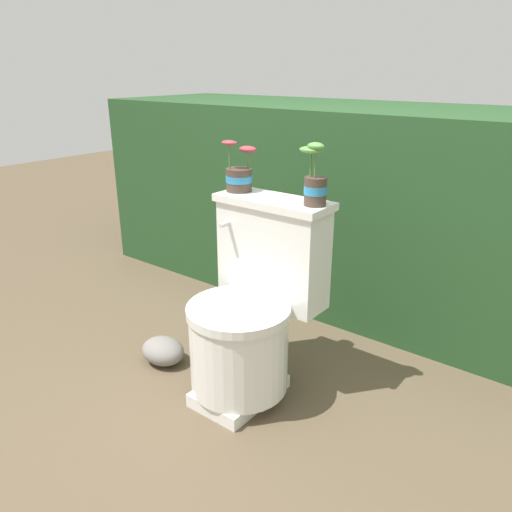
# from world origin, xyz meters

# --- Properties ---
(ground_plane) EXTENTS (12.00, 12.00, 0.00)m
(ground_plane) POSITION_xyz_m (0.00, 0.00, 0.00)
(ground_plane) COLOR brown
(hedge_backdrop) EXTENTS (3.58, 0.96, 1.11)m
(hedge_backdrop) POSITION_xyz_m (0.00, 1.29, 0.56)
(hedge_backdrop) COLOR #234723
(hedge_backdrop) RESTS_ON ground
(toilet) EXTENTS (0.49, 0.53, 0.82)m
(toilet) POSITION_xyz_m (-0.01, 0.11, 0.36)
(toilet) COLOR white
(toilet) RESTS_ON ground
(potted_plant_left) EXTENTS (0.13, 0.12, 0.21)m
(potted_plant_left) POSITION_xyz_m (-0.20, 0.26, 0.89)
(potted_plant_left) COLOR #47382D
(potted_plant_left) RESTS_ON toilet
(potted_plant_midleft) EXTENTS (0.11, 0.09, 0.24)m
(potted_plant_midleft) POSITION_xyz_m (0.18, 0.26, 0.91)
(potted_plant_midleft) COLOR #47382D
(potted_plant_midleft) RESTS_ON toilet
(garden_stone) EXTENTS (0.22, 0.17, 0.12)m
(garden_stone) POSITION_xyz_m (-0.46, 0.01, 0.06)
(garden_stone) COLOR gray
(garden_stone) RESTS_ON ground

